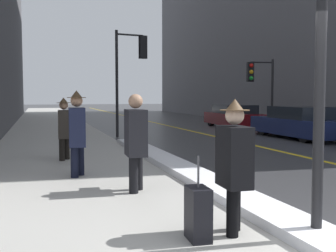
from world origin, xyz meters
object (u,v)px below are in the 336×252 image
at_px(pedestrian_in_fedora, 77,130).
at_px(parked_car_maroon, 234,116).
at_px(rolling_suitcase, 198,214).
at_px(traffic_light_near, 132,61).
at_px(traffic_light_far, 258,79).
at_px(parked_car_navy, 301,123).
at_px(pedestrian_with_shoulder_bag, 136,138).
at_px(pedestrian_trailing, 64,126).
at_px(pedestrian_in_glasses, 234,161).

height_order(pedestrian_in_fedora, parked_car_maroon, pedestrian_in_fedora).
bearing_deg(rolling_suitcase, traffic_light_near, 173.89).
distance_m(traffic_light_far, parked_car_maroon, 2.83).
height_order(parked_car_navy, rolling_suitcase, parked_car_navy).
height_order(pedestrian_with_shoulder_bag, rolling_suitcase, pedestrian_with_shoulder_bag).
height_order(traffic_light_far, parked_car_maroon, traffic_light_far).
xyz_separation_m(traffic_light_near, pedestrian_in_fedora, (-2.85, -7.97, -2.06)).
bearing_deg(pedestrian_trailing, traffic_light_near, 155.32).
xyz_separation_m(traffic_light_far, pedestrian_in_glasses, (-7.61, -13.13, -1.52)).
distance_m(pedestrian_with_shoulder_bag, parked_car_navy, 10.59).
bearing_deg(pedestrian_trailing, parked_car_maroon, 137.76).
xyz_separation_m(traffic_light_near, rolling_suitcase, (-1.91, -12.13, -2.69)).
distance_m(pedestrian_with_shoulder_bag, rolling_suitcase, 2.61).
relative_size(traffic_light_far, parked_car_maroon, 0.77).
relative_size(pedestrian_with_shoulder_bag, pedestrian_trailing, 1.04).
bearing_deg(rolling_suitcase, pedestrian_in_glasses, 103.87).
bearing_deg(pedestrian_trailing, traffic_light_far, 129.47).
distance_m(traffic_light_far, parked_car_navy, 4.14).
bearing_deg(traffic_light_far, parked_car_maroon, -79.96).
bearing_deg(parked_car_maroon, traffic_light_near, 121.52).
height_order(traffic_light_near, pedestrian_in_glasses, traffic_light_near).
distance_m(parked_car_navy, rolling_suitcase, 12.32).
distance_m(pedestrian_with_shoulder_bag, pedestrian_trailing, 4.00).
xyz_separation_m(pedestrian_in_fedora, rolling_suitcase, (0.94, -4.16, -0.63)).
height_order(pedestrian_trailing, parked_car_navy, pedestrian_trailing).
xyz_separation_m(traffic_light_far, pedestrian_trailing, (-9.15, -6.80, -1.52)).
height_order(traffic_light_far, pedestrian_in_fedora, traffic_light_far).
xyz_separation_m(traffic_light_near, pedestrian_trailing, (-2.98, -5.71, -2.14)).
bearing_deg(pedestrian_trailing, pedestrian_with_shoulder_bag, 16.39).
bearing_deg(pedestrian_with_shoulder_bag, pedestrian_trailing, -163.61).
bearing_deg(pedestrian_in_glasses, pedestrian_in_fedora, -157.96).
height_order(pedestrian_in_glasses, rolling_suitcase, pedestrian_in_glasses).
bearing_deg(pedestrian_with_shoulder_bag, parked_car_navy, 134.01).
height_order(pedestrian_in_glasses, pedestrian_in_fedora, pedestrian_in_fedora).
relative_size(parked_car_navy, rolling_suitcase, 4.88).
relative_size(pedestrian_with_shoulder_bag, parked_car_maroon, 0.38).
xyz_separation_m(parked_car_navy, rolling_suitcase, (-7.84, -9.50, -0.27)).
bearing_deg(parked_car_maroon, pedestrian_in_fedora, 144.83).
xyz_separation_m(pedestrian_with_shoulder_bag, pedestrian_trailing, (-0.94, 3.89, -0.05)).
height_order(pedestrian_in_glasses, parked_car_navy, pedestrian_in_glasses).
height_order(traffic_light_near, parked_car_maroon, traffic_light_near).
relative_size(traffic_light_far, pedestrian_in_fedora, 1.93).
distance_m(pedestrian_in_glasses, pedestrian_with_shoulder_bag, 2.51).
height_order(traffic_light_near, rolling_suitcase, traffic_light_near).
bearing_deg(traffic_light_near, pedestrian_in_glasses, -105.53).
distance_m(pedestrian_trailing, rolling_suitcase, 6.53).
bearing_deg(pedestrian_with_shoulder_bag, traffic_light_far, 145.31).
relative_size(pedestrian_in_glasses, pedestrian_trailing, 1.00).
relative_size(traffic_light_far, rolling_suitcase, 3.48).
xyz_separation_m(pedestrian_trailing, parked_car_maroon, (8.99, 8.96, -0.30)).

